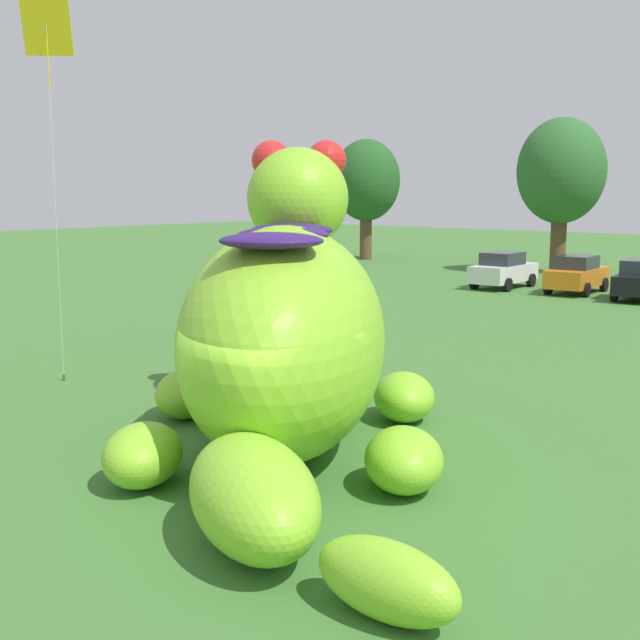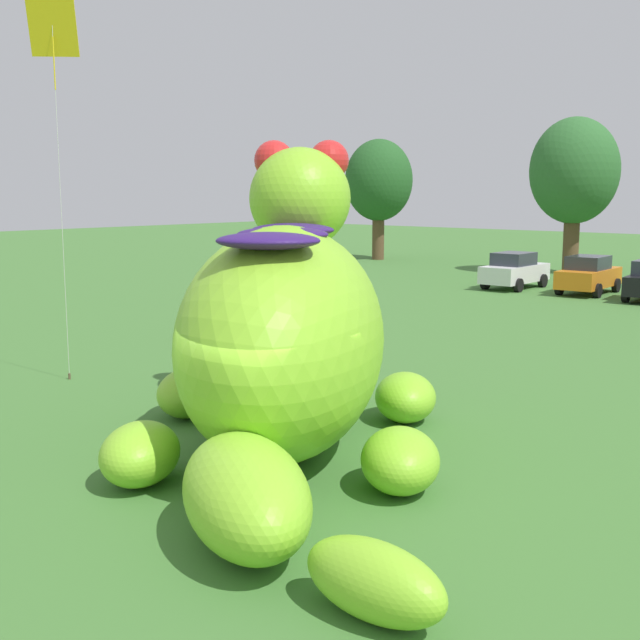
# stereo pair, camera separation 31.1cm
# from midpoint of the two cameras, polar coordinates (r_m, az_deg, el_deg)

# --- Properties ---
(ground_plane) EXTENTS (160.00, 160.00, 0.00)m
(ground_plane) POSITION_cam_midpoint_polar(r_m,az_deg,el_deg) (12.99, -5.25, -11.95)
(ground_plane) COLOR #427533
(giant_inflatable_creature) EXTENTS (9.79, 8.90, 5.69)m
(giant_inflatable_creature) POSITION_cam_midpoint_polar(r_m,az_deg,el_deg) (14.57, -3.07, -1.11)
(giant_inflatable_creature) COLOR #8CD12D
(giant_inflatable_creature) RESTS_ON ground
(car_white) EXTENTS (1.99, 4.13, 1.72)m
(car_white) POSITION_cam_midpoint_polar(r_m,az_deg,el_deg) (40.20, 12.41, 3.41)
(car_white) COLOR white
(car_white) RESTS_ON ground
(car_orange) EXTENTS (2.14, 4.20, 1.72)m
(car_orange) POSITION_cam_midpoint_polar(r_m,az_deg,el_deg) (39.03, 17.21, 3.06)
(car_orange) COLOR orange
(car_orange) RESTS_ON ground
(tree_far_left) EXTENTS (4.51, 4.51, 8.00)m
(tree_far_left) POSITION_cam_midpoint_polar(r_m,az_deg,el_deg) (55.54, 3.07, 9.62)
(tree_far_left) COLOR brown
(tree_far_left) RESTS_ON ground
(tree_left) EXTENTS (4.85, 4.85, 8.61)m
(tree_left) POSITION_cam_midpoint_polar(r_m,az_deg,el_deg) (47.85, 16.25, 9.85)
(tree_left) COLOR brown
(tree_left) RESTS_ON ground
(spectator_near_inflatable) EXTENTS (0.38, 0.26, 1.71)m
(spectator_near_inflatable) POSITION_cam_midpoint_polar(r_m,az_deg,el_deg) (26.04, -8.67, 0.55)
(spectator_near_inflatable) COLOR #2D334C
(spectator_near_inflatable) RESTS_ON ground
(tethered_flying_kite) EXTENTS (1.13, 1.13, 9.19)m
(tethered_flying_kite) POSITION_cam_midpoint_polar(r_m,az_deg,el_deg) (21.08, -18.91, 18.60)
(tethered_flying_kite) COLOR brown
(tethered_flying_kite) RESTS_ON ground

